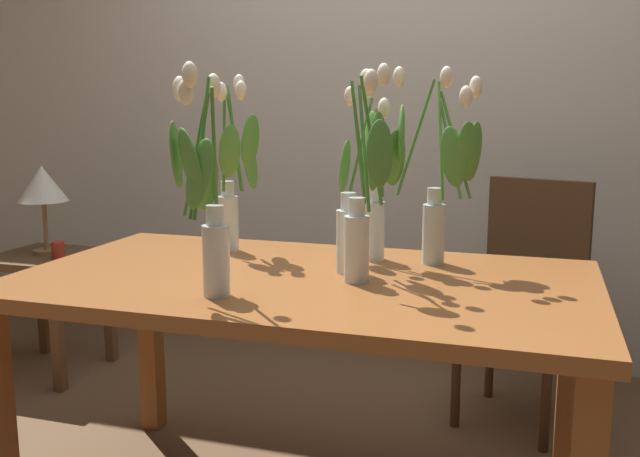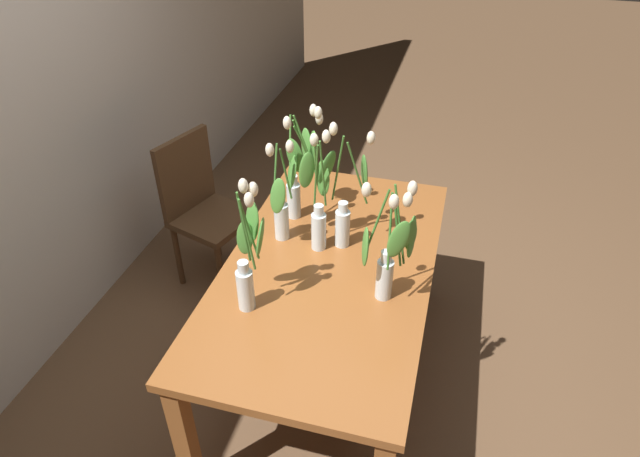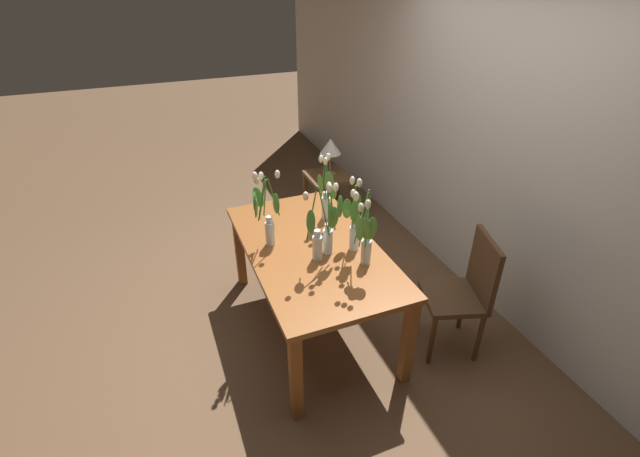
{
  "view_description": "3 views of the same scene",
  "coord_description": "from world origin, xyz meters",
  "px_view_note": "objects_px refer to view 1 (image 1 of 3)",
  "views": [
    {
      "loc": [
        0.61,
        -1.8,
        1.21
      ],
      "look_at": [
        0.06,
        -0.04,
        0.88
      ],
      "focal_mm": 39.07,
      "sensor_mm": 36.0,
      "label": 1
    },
    {
      "loc": [
        -1.82,
        -0.46,
        2.28
      ],
      "look_at": [
        -0.07,
        0.02,
        0.98
      ],
      "focal_mm": 30.85,
      "sensor_mm": 36.0,
      "label": 2
    },
    {
      "loc": [
        2.5,
        -0.94,
        2.5
      ],
      "look_at": [
        0.01,
        0.06,
        0.89
      ],
      "focal_mm": 25.07,
      "sensor_mm": 36.0,
      "label": 3
    }
  ],
  "objects_px": {
    "dining_chair": "(527,286)",
    "tulip_vase_3": "(356,206)",
    "dining_table": "(304,307)",
    "tulip_vase_2": "(440,185)",
    "pillar_candle": "(58,250)",
    "tulip_vase_4": "(363,210)",
    "tulip_vase_1": "(205,205)",
    "side_table": "(47,280)",
    "tulip_vase_0": "(372,203)",
    "tulip_vase_5": "(233,187)",
    "table_lamp": "(43,186)"
  },
  "relations": [
    {
      "from": "dining_chair",
      "to": "pillar_candle",
      "type": "height_order",
      "value": "dining_chair"
    },
    {
      "from": "tulip_vase_3",
      "to": "dining_chair",
      "type": "height_order",
      "value": "tulip_vase_3"
    },
    {
      "from": "tulip_vase_4",
      "to": "dining_chair",
      "type": "height_order",
      "value": "tulip_vase_4"
    },
    {
      "from": "tulip_vase_1",
      "to": "pillar_candle",
      "type": "bearing_deg",
      "value": 141.22
    },
    {
      "from": "tulip_vase_0",
      "to": "tulip_vase_1",
      "type": "xyz_separation_m",
      "value": [
        -0.29,
        -0.54,
        0.06
      ]
    },
    {
      "from": "side_table",
      "to": "pillar_candle",
      "type": "distance_m",
      "value": 0.2
    },
    {
      "from": "side_table",
      "to": "tulip_vase_3",
      "type": "bearing_deg",
      "value": -22.5
    },
    {
      "from": "tulip_vase_1",
      "to": "table_lamp",
      "type": "relative_size",
      "value": 1.43
    },
    {
      "from": "dining_chair",
      "to": "tulip_vase_0",
      "type": "bearing_deg",
      "value": -124.68
    },
    {
      "from": "tulip_vase_4",
      "to": "side_table",
      "type": "height_order",
      "value": "tulip_vase_4"
    },
    {
      "from": "dining_table",
      "to": "tulip_vase_5",
      "type": "relative_size",
      "value": 2.82
    },
    {
      "from": "tulip_vase_0",
      "to": "tulip_vase_3",
      "type": "distance_m",
      "value": 0.17
    },
    {
      "from": "tulip_vase_4",
      "to": "side_table",
      "type": "relative_size",
      "value": 1.06
    },
    {
      "from": "dining_table",
      "to": "table_lamp",
      "type": "distance_m",
      "value": 1.7
    },
    {
      "from": "dining_chair",
      "to": "tulip_vase_2",
      "type": "bearing_deg",
      "value": -110.06
    },
    {
      "from": "tulip_vase_2",
      "to": "dining_table",
      "type": "bearing_deg",
      "value": -145.84
    },
    {
      "from": "dining_table",
      "to": "pillar_candle",
      "type": "bearing_deg",
      "value": 153.08
    },
    {
      "from": "tulip_vase_2",
      "to": "dining_chair",
      "type": "distance_m",
      "value": 0.87
    },
    {
      "from": "tulip_vase_0",
      "to": "dining_chair",
      "type": "bearing_deg",
      "value": 55.32
    },
    {
      "from": "tulip_vase_5",
      "to": "pillar_candle",
      "type": "xyz_separation_m",
      "value": [
        -1.05,
        0.45,
        -0.37
      ]
    },
    {
      "from": "tulip_vase_2",
      "to": "side_table",
      "type": "distance_m",
      "value": 1.99
    },
    {
      "from": "dining_chair",
      "to": "table_lamp",
      "type": "xyz_separation_m",
      "value": [
        -2.09,
        -0.15,
        0.33
      ]
    },
    {
      "from": "tulip_vase_4",
      "to": "tulip_vase_5",
      "type": "distance_m",
      "value": 0.56
    },
    {
      "from": "tulip_vase_5",
      "to": "dining_chair",
      "type": "distance_m",
      "value": 1.22
    },
    {
      "from": "tulip_vase_2",
      "to": "tulip_vase_3",
      "type": "relative_size",
      "value": 1.03
    },
    {
      "from": "tulip_vase_0",
      "to": "side_table",
      "type": "distance_m",
      "value": 1.77
    },
    {
      "from": "tulip_vase_1",
      "to": "tulip_vase_3",
      "type": "bearing_deg",
      "value": 52.07
    },
    {
      "from": "tulip_vase_5",
      "to": "table_lamp",
      "type": "bearing_deg",
      "value": 155.54
    },
    {
      "from": "tulip_vase_1",
      "to": "tulip_vase_2",
      "type": "bearing_deg",
      "value": 45.59
    },
    {
      "from": "tulip_vase_2",
      "to": "dining_chair",
      "type": "relative_size",
      "value": 0.63
    },
    {
      "from": "dining_table",
      "to": "tulip_vase_2",
      "type": "xyz_separation_m",
      "value": [
        0.34,
        0.23,
        0.34
      ]
    },
    {
      "from": "side_table",
      "to": "table_lamp",
      "type": "height_order",
      "value": "table_lamp"
    },
    {
      "from": "tulip_vase_1",
      "to": "tulip_vase_0",
      "type": "bearing_deg",
      "value": 61.37
    },
    {
      "from": "dining_chair",
      "to": "tulip_vase_3",
      "type": "bearing_deg",
      "value": -119.26
    },
    {
      "from": "tulip_vase_2",
      "to": "tulip_vase_1",
      "type": "bearing_deg",
      "value": -134.41
    },
    {
      "from": "dining_table",
      "to": "tulip_vase_0",
      "type": "xyz_separation_m",
      "value": [
        0.13,
        0.26,
        0.27
      ]
    },
    {
      "from": "tulip_vase_0",
      "to": "tulip_vase_5",
      "type": "bearing_deg",
      "value": -178.14
    },
    {
      "from": "tulip_vase_2",
      "to": "tulip_vase_4",
      "type": "height_order",
      "value": "tulip_vase_2"
    },
    {
      "from": "tulip_vase_1",
      "to": "tulip_vase_4",
      "type": "bearing_deg",
      "value": 37.73
    },
    {
      "from": "side_table",
      "to": "tulip_vase_4",
      "type": "bearing_deg",
      "value": -24.99
    },
    {
      "from": "tulip_vase_4",
      "to": "tulip_vase_5",
      "type": "bearing_deg",
      "value": 152.16
    },
    {
      "from": "dining_table",
      "to": "tulip_vase_2",
      "type": "height_order",
      "value": "tulip_vase_2"
    },
    {
      "from": "tulip_vase_0",
      "to": "pillar_candle",
      "type": "height_order",
      "value": "tulip_vase_0"
    },
    {
      "from": "tulip_vase_4",
      "to": "dining_table",
      "type": "bearing_deg",
      "value": 173.49
    },
    {
      "from": "table_lamp",
      "to": "dining_chair",
      "type": "bearing_deg",
      "value": 3.97
    },
    {
      "from": "tulip_vase_1",
      "to": "tulip_vase_5",
      "type": "distance_m",
      "value": 0.55
    },
    {
      "from": "tulip_vase_3",
      "to": "table_lamp",
      "type": "xyz_separation_m",
      "value": [
        -1.62,
        0.69,
        -0.08
      ]
    },
    {
      "from": "tulip_vase_0",
      "to": "pillar_candle",
      "type": "relative_size",
      "value": 7.05
    },
    {
      "from": "tulip_vase_5",
      "to": "tulip_vase_3",
      "type": "bearing_deg",
      "value": -19.15
    },
    {
      "from": "dining_table",
      "to": "tulip_vase_3",
      "type": "height_order",
      "value": "tulip_vase_3"
    }
  ]
}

